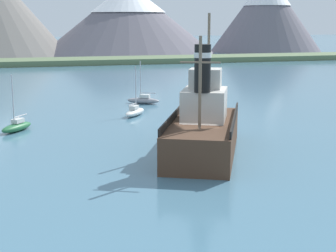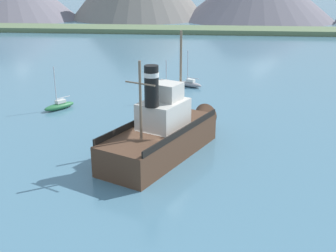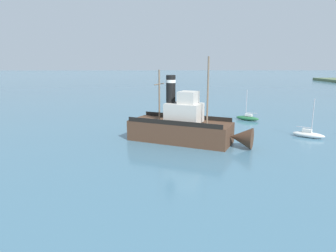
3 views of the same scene
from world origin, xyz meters
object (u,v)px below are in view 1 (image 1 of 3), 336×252
(old_tugboat, at_px, (204,127))
(sailboat_green, at_px, (17,126))
(sailboat_grey, at_px, (143,100))
(sailboat_white, at_px, (135,112))

(old_tugboat, bearing_deg, sailboat_green, 139.29)
(sailboat_green, bearing_deg, old_tugboat, -40.71)
(sailboat_grey, bearing_deg, sailboat_green, -139.97)
(sailboat_white, distance_m, sailboat_grey, 7.72)
(old_tugboat, distance_m, sailboat_green, 17.28)
(old_tugboat, relative_size, sailboat_green, 2.95)
(sailboat_grey, relative_size, sailboat_green, 1.00)
(sailboat_white, relative_size, sailboat_grey, 1.00)
(old_tugboat, bearing_deg, sailboat_grey, 87.75)
(sailboat_white, height_order, sailboat_grey, same)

